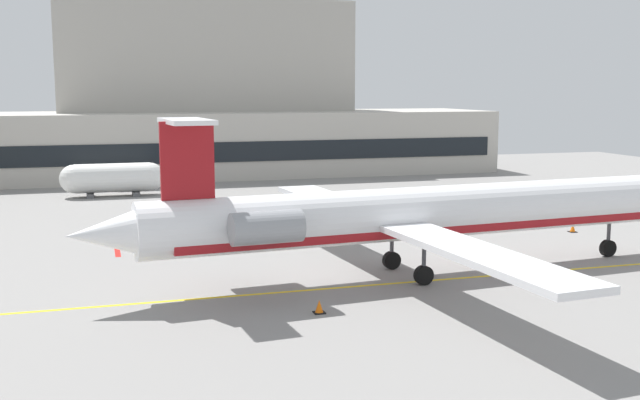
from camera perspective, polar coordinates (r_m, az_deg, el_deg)
The scene contains 7 objects.
ground at distance 35.58m, azimuth 0.18°, elevation -6.36°, with size 120.00×120.00×0.11m.
terminal_building at distance 81.64m, azimuth -9.68°, elevation 6.63°, with size 66.36×15.12×18.35m.
regional_jet at distance 36.77m, azimuth 7.84°, elevation -1.03°, with size 33.69×27.28×7.77m.
pushback_tractor at distance 56.54m, azimuth -10.82°, elevation -0.04°, with size 3.75×3.07×1.89m.
fuel_tank at distance 66.14m, azimuth -15.40°, elevation 1.62°, with size 8.63×2.49×2.80m.
safety_cone_alpha at distance 30.86m, azimuth -0.06°, elevation -8.10°, with size 0.47×0.47×0.55m.
safety_cone_charlie at distance 50.52m, azimuth 18.56°, elevation -2.04°, with size 0.47×0.47×0.55m.
Camera 1 is at (-9.98, -32.93, 9.01)m, focal length 42.33 mm.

